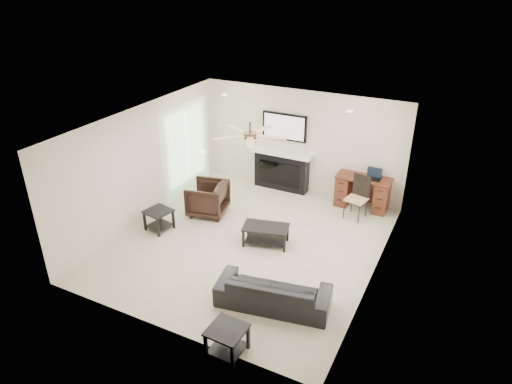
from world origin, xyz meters
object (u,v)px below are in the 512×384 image
sofa (273,291)px  fireplace_unit (282,153)px  desk (362,192)px  armchair (208,199)px  coffee_table (266,235)px

sofa → fireplace_unit: (-1.65, 4.06, 0.68)m
sofa → desk: desk is taller
sofa → fireplace_unit: bearing=-77.8°
desk → fireplace_unit: bearing=178.1°
desk → armchair: bearing=-148.4°
coffee_table → desk: size_ratio=0.74×
sofa → armchair: armchair is taller
coffee_table → fireplace_unit: size_ratio=0.47×
coffee_table → desk: 2.73m
armchair → fireplace_unit: size_ratio=0.43×
sofa → desk: (0.40, 4.00, 0.11)m
armchair → coffee_table: 1.80m
sofa → armchair: (-2.60, 2.15, 0.10)m
coffee_table → sofa: bearing=-74.6°
coffee_table → fireplace_unit: (-0.75, 2.46, 0.75)m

